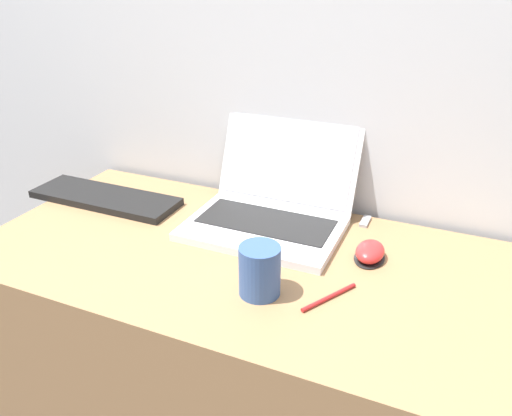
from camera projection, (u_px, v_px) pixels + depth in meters
name	position (u px, v px, depth m)	size (l,w,h in m)	color
wall_back	(305.00, 25.00, 1.24)	(7.00, 0.04, 2.50)	silver
desk	(249.00, 380.00, 1.33)	(1.29, 0.63, 0.78)	#936D47
laptop	(272.00, 204.00, 1.29)	(0.38, 0.36, 0.25)	silver
drink_cup	(260.00, 270.00, 1.00)	(0.09, 0.09, 0.11)	#33518C
computer_mouse	(370.00, 252.00, 1.14)	(0.07, 0.10, 0.04)	black
external_keyboard	(105.00, 198.00, 1.42)	(0.44, 0.14, 0.02)	black
usb_stick	(365.00, 221.00, 1.31)	(0.02, 0.06, 0.01)	#99999E
pen	(329.00, 297.00, 1.01)	(0.08, 0.13, 0.01)	#A51E1E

